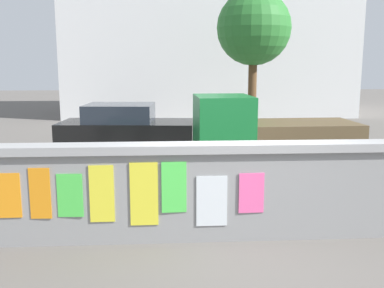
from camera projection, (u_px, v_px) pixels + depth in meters
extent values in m
plane|color=#605B56|center=(199.00, 143.00, 14.42)|extent=(60.00, 60.00, 0.00)
cube|color=gray|center=(243.00, 195.00, 6.45)|extent=(7.72, 0.30, 1.30)
cube|color=#999999|center=(244.00, 147.00, 6.32)|extent=(7.92, 0.42, 0.12)
cube|color=orange|center=(5.00, 196.00, 6.07)|extent=(0.43, 0.02, 0.63)
cube|color=orange|center=(40.00, 194.00, 6.09)|extent=(0.29, 0.02, 0.72)
cube|color=#4CD84C|center=(70.00, 196.00, 6.12)|extent=(0.35, 0.03, 0.62)
cube|color=yellow|center=(102.00, 194.00, 6.15)|extent=(0.34, 0.01, 0.81)
cube|color=yellow|center=(144.00, 194.00, 6.19)|extent=(0.39, 0.01, 0.91)
cube|color=#4CD84C|center=(174.00, 187.00, 6.20)|extent=(0.35, 0.03, 0.73)
cube|color=silver|center=(212.00, 201.00, 6.27)|extent=(0.44, 0.01, 0.73)
cube|color=#F9599E|center=(251.00, 193.00, 6.28)|extent=(0.36, 0.02, 0.58)
cylinder|color=black|center=(223.00, 169.00, 9.30)|extent=(0.71, 0.22, 0.70)
cylinder|color=black|center=(214.00, 157.00, 10.58)|extent=(0.71, 0.22, 0.70)
cylinder|color=black|center=(338.00, 167.00, 9.53)|extent=(0.71, 0.22, 0.70)
cylinder|color=black|center=(316.00, 155.00, 10.80)|extent=(0.71, 0.22, 0.70)
cube|color=#197233|center=(223.00, 130.00, 9.81)|extent=(1.24, 1.53, 1.50)
cube|color=brown|center=(301.00, 142.00, 10.03)|extent=(2.44, 1.56, 0.90)
cylinder|color=black|center=(172.00, 138.00, 13.58)|extent=(0.61, 0.23, 0.60)
cylinder|color=black|center=(168.00, 147.00, 12.14)|extent=(0.61, 0.23, 0.60)
cylinder|color=black|center=(91.00, 138.00, 13.62)|extent=(0.61, 0.23, 0.60)
cylinder|color=black|center=(78.00, 146.00, 12.18)|extent=(0.61, 0.23, 0.60)
cube|color=black|center=(127.00, 132.00, 12.83)|extent=(3.93, 2.00, 0.60)
cube|color=#262D38|center=(120.00, 113.00, 12.73)|extent=(2.02, 1.69, 0.50)
cylinder|color=black|center=(110.00, 171.00, 9.37)|extent=(0.61, 0.15, 0.60)
cylinder|color=black|center=(49.00, 171.00, 9.40)|extent=(0.61, 0.17, 0.60)
cube|color=#197233|center=(79.00, 158.00, 9.33)|extent=(1.02, 0.33, 0.32)
cube|color=black|center=(69.00, 150.00, 9.30)|extent=(0.58, 0.27, 0.10)
cube|color=#262626|center=(105.00, 146.00, 9.27)|extent=(0.09, 0.56, 0.03)
cylinder|color=black|center=(202.00, 190.00, 7.84)|extent=(0.66, 0.05, 0.66)
cylinder|color=black|center=(142.00, 192.00, 7.76)|extent=(0.66, 0.05, 0.66)
cube|color=black|center=(172.00, 181.00, 7.77)|extent=(0.95, 0.06, 0.06)
cylinder|color=black|center=(164.00, 169.00, 7.72)|extent=(0.03, 0.03, 0.40)
cube|color=black|center=(163.00, 158.00, 7.68)|extent=(0.20, 0.08, 0.05)
cube|color=black|center=(199.00, 160.00, 7.74)|extent=(0.05, 0.44, 0.03)
cylinder|color=brown|center=(252.00, 94.00, 16.40)|extent=(0.31, 0.31, 2.87)
sphere|color=#2A732D|center=(254.00, 28.00, 15.98)|extent=(2.69, 2.69, 2.69)
cube|color=silver|center=(206.00, 36.00, 23.10)|extent=(13.84, 6.81, 7.92)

